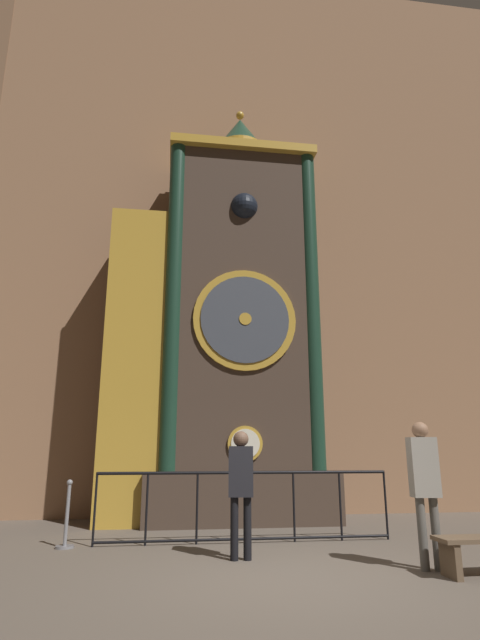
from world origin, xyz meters
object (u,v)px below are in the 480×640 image
at_px(clock_tower, 222,326).
at_px(visitor_near, 241,480).
at_px(stanchion_post, 66,526).
at_px(visitor_far, 424,479).

height_order(clock_tower, visitor_near, clock_tower).
relative_size(clock_tower, stanchion_post, 9.82).
xyz_separation_m(clock_tower, visitor_far, (2.17, -4.46, -3.04)).
bearing_deg(visitor_near, clock_tower, 96.93).
bearing_deg(clock_tower, stanchion_post, -138.39).
bearing_deg(clock_tower, visitor_near, -91.15).
relative_size(visitor_far, stanchion_post, 1.81).
height_order(visitor_far, stanchion_post, visitor_far).
relative_size(clock_tower, visitor_far, 5.42).
relative_size(clock_tower, visitor_near, 5.73).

